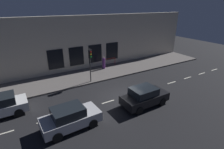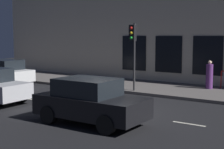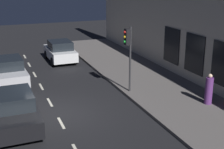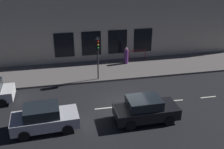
{
  "view_description": "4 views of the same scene",
  "coord_description": "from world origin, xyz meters",
  "px_view_note": "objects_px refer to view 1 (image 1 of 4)",
  "views": [
    {
      "loc": [
        -11.41,
        7.91,
        7.83
      ],
      "look_at": [
        1.96,
        0.07,
        1.54
      ],
      "focal_mm": 27.99,
      "sensor_mm": 36.0,
      "label": 1
    },
    {
      "loc": [
        -11.05,
        -8.02,
        3.06
      ],
      "look_at": [
        0.93,
        0.31,
        1.39
      ],
      "focal_mm": 54.7,
      "sensor_mm": 36.0,
      "label": 2
    },
    {
      "loc": [
        -2.65,
        -13.9,
        6.31
      ],
      "look_at": [
        2.81,
        -0.03,
        1.66
      ],
      "focal_mm": 51.53,
      "sensor_mm": 36.0,
      "label": 3
    },
    {
      "loc": [
        -15.6,
        4.16,
        9.72
      ],
      "look_at": [
        1.91,
        0.61,
        1.59
      ],
      "focal_mm": 43.43,
      "sensor_mm": 36.0,
      "label": 4
    }
  ],
  "objects_px": {
    "parked_car_0": "(144,96)",
    "traffic_light": "(90,58)",
    "parked_car_1": "(70,118)",
    "pedestrian_0": "(104,63)"
  },
  "relations": [
    {
      "from": "traffic_light",
      "to": "parked_car_1",
      "type": "xyz_separation_m",
      "value": [
        -5.88,
        4.14,
        -1.99
      ]
    },
    {
      "from": "traffic_light",
      "to": "parked_car_0",
      "type": "height_order",
      "value": "traffic_light"
    },
    {
      "from": "parked_car_0",
      "to": "parked_car_1",
      "type": "distance_m",
      "value": 6.15
    },
    {
      "from": "traffic_light",
      "to": "pedestrian_0",
      "type": "bearing_deg",
      "value": -45.76
    },
    {
      "from": "traffic_light",
      "to": "parked_car_1",
      "type": "height_order",
      "value": "traffic_light"
    },
    {
      "from": "traffic_light",
      "to": "parked_car_0",
      "type": "distance_m",
      "value": 6.76
    },
    {
      "from": "parked_car_0",
      "to": "parked_car_1",
      "type": "bearing_deg",
      "value": -93.34
    },
    {
      "from": "parked_car_0",
      "to": "traffic_light",
      "type": "bearing_deg",
      "value": -162.79
    },
    {
      "from": "parked_car_1",
      "to": "pedestrian_0",
      "type": "xyz_separation_m",
      "value": [
        8.88,
        -7.22,
        0.07
      ]
    },
    {
      "from": "parked_car_1",
      "to": "pedestrian_0",
      "type": "relative_size",
      "value": 2.55
    }
  ]
}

